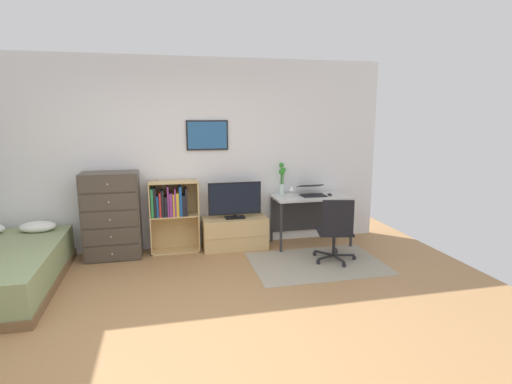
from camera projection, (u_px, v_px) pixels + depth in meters
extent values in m
plane|color=#A87A4C|center=(193.00, 330.00, 3.67)|extent=(7.20, 7.20, 0.00)
cube|color=white|center=(177.00, 155.00, 5.74)|extent=(6.12, 0.06, 2.70)
cube|color=black|center=(207.00, 135.00, 5.74)|extent=(0.59, 0.02, 0.42)
cube|color=#285B93|center=(207.00, 135.00, 5.73)|extent=(0.55, 0.01, 0.38)
cube|color=#9E937F|center=(317.00, 263.00, 5.30)|extent=(1.70, 1.20, 0.01)
ellipsoid|color=white|center=(38.00, 227.00, 5.19)|extent=(0.44, 0.28, 0.14)
cube|color=#4C4238|center=(112.00, 216.00, 5.43)|extent=(0.73, 0.42, 1.17)
cube|color=#493F35|center=(112.00, 254.00, 5.31)|extent=(0.69, 0.01, 0.21)
sphere|color=#A59E8C|center=(112.00, 254.00, 5.30)|extent=(0.03, 0.03, 0.03)
cube|color=#493F35|center=(111.00, 237.00, 5.27)|extent=(0.69, 0.01, 0.21)
sphere|color=#A59E8C|center=(111.00, 237.00, 5.25)|extent=(0.03, 0.03, 0.03)
cube|color=#493F35|center=(110.00, 220.00, 5.22)|extent=(0.69, 0.01, 0.21)
sphere|color=#A59E8C|center=(110.00, 220.00, 5.21)|extent=(0.03, 0.03, 0.03)
cube|color=#493F35|center=(109.00, 202.00, 5.18)|extent=(0.69, 0.01, 0.21)
sphere|color=#A59E8C|center=(109.00, 202.00, 5.16)|extent=(0.03, 0.03, 0.03)
cube|color=#493F35|center=(108.00, 184.00, 5.13)|extent=(0.69, 0.01, 0.21)
sphere|color=#A59E8C|center=(107.00, 184.00, 5.12)|extent=(0.03, 0.03, 0.03)
cube|color=tan|center=(150.00, 218.00, 5.61)|extent=(0.02, 0.30, 1.01)
cube|color=tan|center=(198.00, 215.00, 5.76)|extent=(0.02, 0.30, 1.01)
cube|color=tan|center=(176.00, 250.00, 5.78)|extent=(0.67, 0.30, 0.02)
cube|color=tan|center=(174.00, 215.00, 5.68)|extent=(0.64, 0.30, 0.02)
cube|color=tan|center=(173.00, 182.00, 5.59)|extent=(0.64, 0.30, 0.02)
cube|color=tan|center=(174.00, 214.00, 5.82)|extent=(0.67, 0.01, 1.01)
cube|color=#2D8C4C|center=(152.00, 202.00, 5.55)|extent=(0.03, 0.23, 0.39)
cube|color=black|center=(155.00, 202.00, 5.54)|extent=(0.03, 0.18, 0.41)
cube|color=#1E519E|center=(158.00, 206.00, 5.56)|extent=(0.02, 0.19, 0.29)
cube|color=red|center=(160.00, 205.00, 5.55)|extent=(0.03, 0.17, 0.33)
cube|color=black|center=(163.00, 203.00, 5.56)|extent=(0.03, 0.18, 0.37)
cube|color=black|center=(166.00, 206.00, 5.60)|extent=(0.03, 0.22, 0.28)
cube|color=#8C388C|center=(168.00, 201.00, 5.59)|extent=(0.02, 0.21, 0.42)
cube|color=#8C388C|center=(171.00, 205.00, 5.59)|extent=(0.04, 0.17, 0.32)
cube|color=gold|center=(174.00, 205.00, 5.62)|extent=(0.02, 0.21, 0.31)
cube|color=#8C388C|center=(175.00, 202.00, 5.60)|extent=(0.02, 0.19, 0.38)
cube|color=gold|center=(177.00, 204.00, 5.61)|extent=(0.04, 0.18, 0.32)
cube|color=#1E519E|center=(180.00, 201.00, 5.64)|extent=(0.04, 0.23, 0.41)
cube|color=black|center=(183.00, 205.00, 5.66)|extent=(0.04, 0.23, 0.29)
cube|color=black|center=(186.00, 201.00, 5.66)|extent=(0.03, 0.24, 0.38)
cube|color=tan|center=(235.00, 233.00, 5.88)|extent=(0.93, 0.40, 0.45)
cube|color=tan|center=(237.00, 237.00, 5.68)|extent=(0.93, 0.01, 0.02)
cube|color=black|center=(235.00, 217.00, 5.82)|extent=(0.28, 0.16, 0.02)
cube|color=black|center=(235.00, 215.00, 5.81)|extent=(0.06, 0.04, 0.05)
cube|color=black|center=(235.00, 198.00, 5.76)|extent=(0.76, 0.02, 0.47)
cube|color=black|center=(235.00, 199.00, 5.75)|extent=(0.73, 0.01, 0.44)
cube|color=silver|center=(311.00, 197.00, 5.96)|extent=(1.13, 0.57, 0.03)
cube|color=#2D2D30|center=(281.00, 228.00, 5.67)|extent=(0.03, 0.03, 0.71)
cube|color=#2D2D30|center=(351.00, 223.00, 5.91)|extent=(0.03, 0.03, 0.71)
cube|color=#2D2D30|center=(272.00, 219.00, 6.15)|extent=(0.03, 0.03, 0.71)
cube|color=#2D2D30|center=(337.00, 215.00, 6.39)|extent=(0.03, 0.03, 0.71)
cube|color=#2D2D30|center=(304.00, 214.00, 6.28)|extent=(1.07, 0.02, 0.50)
cylinder|color=#232326|center=(354.00, 258.00, 5.43)|extent=(0.05, 0.05, 0.05)
cube|color=#232326|center=(344.00, 255.00, 5.42)|extent=(0.28, 0.09, 0.02)
cylinder|color=#232326|center=(336.00, 251.00, 5.69)|extent=(0.05, 0.05, 0.05)
cube|color=#232326|center=(335.00, 252.00, 5.55)|extent=(0.17, 0.26, 0.02)
cylinder|color=#232326|center=(315.00, 254.00, 5.59)|extent=(0.05, 0.05, 0.05)
cube|color=#232326|center=(324.00, 253.00, 5.50)|extent=(0.21, 0.23, 0.02)
cylinder|color=#232326|center=(318.00, 262.00, 5.27)|extent=(0.05, 0.05, 0.05)
cube|color=#232326|center=(326.00, 257.00, 5.34)|extent=(0.27, 0.14, 0.02)
cylinder|color=#232326|center=(344.00, 265.00, 5.17)|extent=(0.05, 0.05, 0.05)
cube|color=#232326|center=(339.00, 259.00, 5.29)|extent=(0.05, 0.28, 0.02)
cylinder|color=#232326|center=(334.00, 243.00, 5.39)|extent=(0.04, 0.04, 0.30)
cube|color=black|center=(334.00, 231.00, 5.36)|extent=(0.53, 0.53, 0.03)
cube|color=black|center=(338.00, 218.00, 5.12)|extent=(0.39, 0.12, 0.45)
cube|color=black|center=(313.00, 195.00, 5.95)|extent=(0.36, 0.25, 0.01)
cube|color=black|center=(313.00, 195.00, 5.94)|extent=(0.33, 0.22, 0.00)
cube|color=black|center=(310.00, 186.00, 6.07)|extent=(0.36, 0.23, 0.07)
cube|color=#234C5B|center=(310.00, 186.00, 6.07)|extent=(0.34, 0.21, 0.06)
ellipsoid|color=#262628|center=(330.00, 194.00, 5.97)|extent=(0.06, 0.10, 0.03)
cylinder|color=silver|center=(282.00, 189.00, 6.04)|extent=(0.09, 0.09, 0.16)
cylinder|color=#3D8438|center=(283.00, 181.00, 6.01)|extent=(0.01, 0.01, 0.33)
sphere|color=#308B2C|center=(283.00, 170.00, 5.98)|extent=(0.07, 0.07, 0.07)
cylinder|color=#3D8438|center=(281.00, 178.00, 6.03)|extent=(0.01, 0.01, 0.39)
sphere|color=#308B2C|center=(281.00, 165.00, 5.99)|extent=(0.07, 0.07, 0.07)
cylinder|color=#3D8438|center=(281.00, 182.00, 6.02)|extent=(0.01, 0.01, 0.29)
sphere|color=#308B2C|center=(281.00, 172.00, 5.99)|extent=(0.07, 0.07, 0.07)
cylinder|color=#3D8438|center=(282.00, 182.00, 6.01)|extent=(0.01, 0.01, 0.28)
sphere|color=#308B2C|center=(282.00, 173.00, 5.98)|extent=(0.07, 0.07, 0.07)
cylinder|color=silver|center=(291.00, 198.00, 5.82)|extent=(0.06, 0.06, 0.01)
cylinder|color=silver|center=(291.00, 194.00, 5.81)|extent=(0.01, 0.01, 0.10)
cone|color=silver|center=(292.00, 188.00, 5.79)|extent=(0.07, 0.07, 0.07)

